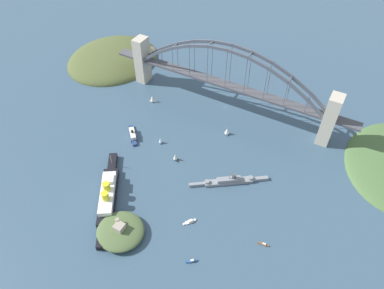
{
  "coord_description": "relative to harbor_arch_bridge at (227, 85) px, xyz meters",
  "views": [
    {
      "loc": [
        -123.17,
        300.53,
        263.74
      ],
      "look_at": [
        0.0,
        79.31,
        8.0
      ],
      "focal_mm": 33.2,
      "sensor_mm": 36.0,
      "label": 1
    }
  ],
  "objects": [
    {
      "name": "ocean_liner",
      "position": [
        36.32,
        169.81,
        -27.05
      ],
      "size": [
        63.11,
        91.57,
        18.22
      ],
      "color": "black",
      "rests_on": "ground"
    },
    {
      "name": "ground_plane",
      "position": [
        0.0,
        0.0,
        -32.14
      ],
      "size": [
        1400.0,
        1400.0,
        0.0
      ],
      "primitive_type": "plane",
      "color": "#385166"
    },
    {
      "name": "harbor_arch_bridge",
      "position": [
        0.0,
        0.0,
        0.0
      ],
      "size": [
        288.11,
        17.51,
        79.3
      ],
      "color": "#BCB29E",
      "rests_on": "ground"
    },
    {
      "name": "small_boat_3",
      "position": [
        33.82,
        86.32,
        -28.39
      ],
      "size": [
        5.69,
        5.98,
        7.98
      ],
      "color": "#234C8C",
      "rests_on": "ground"
    },
    {
      "name": "small_boat_4",
      "position": [
        -21.09,
        40.16,
        -27.76
      ],
      "size": [
        8.01,
        8.15,
        9.4
      ],
      "color": "#234C8C",
      "rests_on": "ground"
    },
    {
      "name": "seaplane_taxiing_near_bridge",
      "position": [
        31.13,
        -35.14,
        -29.93
      ],
      "size": [
        11.57,
        7.62,
        5.03
      ],
      "color": "#B7B7B2",
      "rests_on": "ground"
    },
    {
      "name": "fort_island_mid_harbor",
      "position": [
        4.43,
        193.36,
        -27.65
      ],
      "size": [
        40.26,
        38.94,
        14.04
      ],
      "color": "#4C6038",
      "rests_on": "ground"
    },
    {
      "name": "headland_east_shore",
      "position": [
        176.46,
        -19.74,
        -32.14
      ],
      "size": [
        116.93,
        128.56,
        29.01
      ],
      "color": "#4C562D",
      "rests_on": "ground"
    },
    {
      "name": "small_boat_1",
      "position": [
        -59.14,
        186.16,
        -31.28
      ],
      "size": [
        7.85,
        6.93,
        2.34
      ],
      "color": "#234C8C",
      "rests_on": "ground"
    },
    {
      "name": "small_boat_0",
      "position": [
        7.98,
        99.16,
        -28.07
      ],
      "size": [
        7.3,
        5.15,
        8.79
      ],
      "color": "black",
      "rests_on": "ground"
    },
    {
      "name": "harbor_ferry_steamer",
      "position": [
        65.37,
        92.21,
        -29.59
      ],
      "size": [
        25.19,
        25.66,
        8.3
      ],
      "color": "navy",
      "rests_on": "ground"
    },
    {
      "name": "naval_cruiser",
      "position": [
        -51.65,
        99.57,
        -29.51
      ],
      "size": [
        63.34,
        46.88,
        16.35
      ],
      "color": "gray",
      "rests_on": "ground"
    },
    {
      "name": "small_boat_5",
      "position": [
        79.75,
        32.18,
        -27.31
      ],
      "size": [
        8.68,
        6.75,
        10.38
      ],
      "color": "silver",
      "rests_on": "ground"
    },
    {
      "name": "small_boat_6",
      "position": [
        -103.36,
        144.81,
        -31.37
      ],
      "size": [
        9.59,
        2.7,
        2.15
      ],
      "color": "brown",
      "rests_on": "ground"
    },
    {
      "name": "small_boat_2",
      "position": [
        -40.26,
        155.51,
        -31.28
      ],
      "size": [
        8.72,
        10.73,
        2.44
      ],
      "color": "silver",
      "rests_on": "ground"
    }
  ]
}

